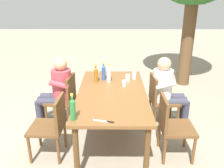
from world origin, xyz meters
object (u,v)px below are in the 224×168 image
Objects in this scene: bottle_clear at (109,74)px; bottle_green at (73,109)px; bottle_blue at (104,72)px; chair_far_left at (160,98)px; chair_near_left at (65,97)px; bottle_amber at (96,75)px; chair_near_right at (52,124)px; person_in_white_shirt at (57,88)px; chair_far_right at (172,124)px; cup_steel at (124,83)px; person_in_plaid_shirt at (167,88)px; dining_table at (112,97)px; cup_glass at (134,75)px; backpack_by_far_side at (121,89)px; cup_white at (128,78)px; table_knife at (105,121)px.

bottle_green is at bearing -17.21° from bottle_clear.
bottle_blue is 1.34m from bottle_green.
chair_near_left is at bearing -89.85° from chair_far_left.
bottle_amber is (0.03, -1.05, 0.41)m from chair_far_left.
chair_near_right is 0.74× the size of person_in_white_shirt.
chair_far_right reaches higher than cup_steel.
chair_far_right is at bearing 107.29° from bottle_green.
person_in_plaid_shirt is 3.70× the size of bottle_green.
cup_glass is (-0.55, 0.37, 0.14)m from dining_table.
person_in_plaid_shirt is 1.08m from bottle_blue.
cup_steel is 1.35m from backpack_by_far_side.
person_in_white_shirt is (-0.85, -1.70, 0.17)m from chair_far_right.
bottle_amber is (0.03, 0.64, 0.25)m from person_in_white_shirt.
chair_near_right is 1.41m from cup_white.
cup_glass is (-0.98, 1.16, 0.34)m from chair_near_right.
chair_near_left is 2.98× the size of bottle_clear.
bottle_green is at bearing -15.27° from backpack_by_far_side.
person_in_plaid_shirt is (-0.01, 0.11, 0.17)m from chair_far_left.
cup_glass is at bearing 95.66° from person_in_white_shirt.
backpack_by_far_side is (-0.92, 0.32, -0.67)m from bottle_blue.
dining_table is 0.94m from bottle_green.
chair_far_left is 0.74× the size of person_in_white_shirt.
chair_far_right is at bearing 116.10° from table_knife.
cup_glass is at bearing -107.13° from chair_far_left.
chair_far_right is at bearing 23.50° from cup_glass.
bottle_clear is (0.01, -0.96, 0.24)m from person_in_plaid_shirt.
person_in_white_shirt is 3.94× the size of bottle_blue.
chair_near_left is 1.10m from cup_white.
person_in_plaid_shirt is 3.94× the size of bottle_amber.
person_in_plaid_shirt is 1.84m from bottle_green.
person_in_plaid_shirt is at bearing 92.90° from chair_far_left.
chair_near_right is 2.91× the size of bottle_amber.
bottle_amber reaches higher than chair_far_right.
cup_white is (-0.87, -0.54, 0.34)m from chair_far_right.
bottle_clear reaches higher than backpack_by_far_side.
dining_table is 0.86m from table_knife.
person_in_white_shirt is 1.35m from bottle_green.
backpack_by_far_side is at bearing 152.41° from chair_near_right.
bottle_amber is at bearing -84.53° from bottle_clear.
bottle_amber reaches higher than chair_near_left.
cup_white is 0.24m from cup_steel.
bottle_amber is at bearing -75.81° from cup_glass.
bottle_green is (0.38, -1.23, 0.42)m from chair_far_right.
cup_white reaches higher than chair_far_right.
chair_far_left is 0.64m from cup_white.
person_in_white_shirt is at bearing -95.02° from chair_near_left.
dining_table is 0.31m from cup_steel.
dining_table is at bearing 15.68° from bottle_blue.
person_in_plaid_shirt is 2.46× the size of backpack_by_far_side.
person_in_plaid_shirt is 0.67m from cup_white.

